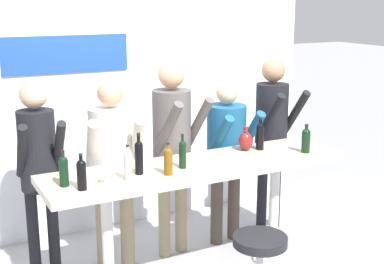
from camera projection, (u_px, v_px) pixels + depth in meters
back_wall at (130, 97)px, 5.64m from camera, size 4.18×0.12×2.75m
tasting_table at (198, 181)px, 4.45m from camera, size 2.58×0.66×1.06m
bar_stool at (259, 262)px, 4.10m from camera, size 0.44×0.44×0.63m
person_far_left at (38, 158)px, 4.40m from camera, size 0.38×0.52×1.76m
person_left at (113, 156)px, 4.65m from camera, size 0.54×0.62×1.72m
person_center_left at (173, 137)px, 4.89m from camera, size 0.48×0.61×1.85m
person_center at (227, 146)px, 5.19m from camera, size 0.48×0.56×1.63m
person_center_right at (272, 124)px, 5.46m from camera, size 0.41×0.55×1.81m
wine_bottle_0 at (128, 164)px, 3.99m from camera, size 0.06×0.06×0.28m
wine_bottle_1 at (168, 160)px, 4.12m from camera, size 0.07×0.07×0.26m
wine_bottle_2 at (139, 156)px, 4.13m from camera, size 0.07×0.07×0.33m
wine_bottle_3 at (183, 153)px, 4.28m from camera, size 0.06×0.06×0.28m
wine_bottle_4 at (260, 135)px, 4.81m from camera, size 0.07×0.07×0.30m
wine_bottle_5 at (306, 139)px, 4.72m from camera, size 0.08×0.08×0.26m
wine_bottle_6 at (64, 170)px, 3.86m from camera, size 0.07×0.07×0.27m
wine_bottle_7 at (82, 173)px, 3.79m from camera, size 0.07×0.07×0.27m
wine_glass_0 at (104, 168)px, 3.91m from camera, size 0.07×0.07×0.18m
decorative_vase at (246, 141)px, 4.80m from camera, size 0.13×0.13×0.22m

